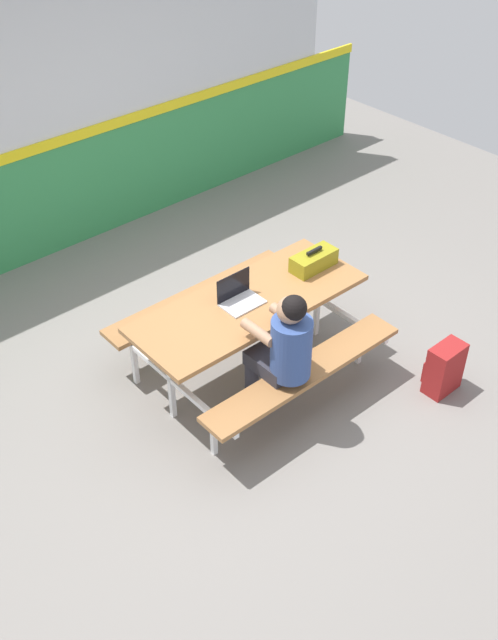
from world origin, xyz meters
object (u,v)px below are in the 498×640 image
toolbox_grey (314,260)px  backpack_dark (444,368)px  picnic_table_main (249,317)px  laptop_silver (239,297)px  student_nearer (283,347)px

toolbox_grey → backpack_dark: (0.33, -1.17, -0.60)m
picnic_table_main → toolbox_grey: toolbox_grey is taller
laptop_silver → backpack_dark: (1.10, -1.21, -0.57)m
toolbox_grey → student_nearer: bearing=-147.5°
picnic_table_main → student_nearer: (-0.16, -0.55, 0.13)m
student_nearer → toolbox_grey: size_ratio=3.02×
student_nearer → backpack_dark: 1.43m
student_nearer → laptop_silver: student_nearer is taller
laptop_silver → backpack_dark: bearing=-47.9°
student_nearer → laptop_silver: 0.61m
laptop_silver → toolbox_grey: size_ratio=0.81×
toolbox_grey → backpack_dark: bearing=-74.1°
laptop_silver → backpack_dark: 1.73m
picnic_table_main → student_nearer: student_nearer is taller
student_nearer → backpack_dark: size_ratio=2.74×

